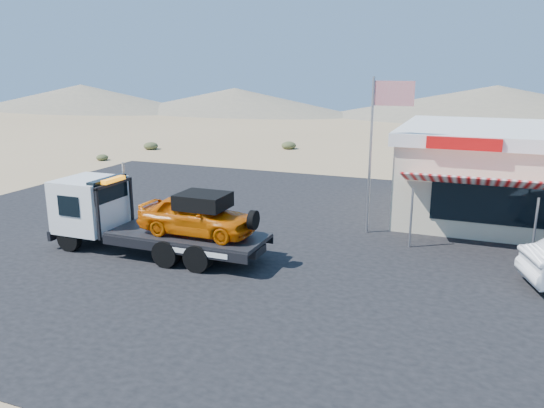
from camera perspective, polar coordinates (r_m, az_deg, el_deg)
The scene contains 7 objects.
ground at distance 18.78m, azimuth -6.99°, elevation -5.36°, with size 120.00×120.00×0.00m, color #9A7F57.
asphalt_lot at distance 20.60m, azimuth 1.91°, elevation -3.42°, with size 32.00×24.00×0.02m, color black.
tow_truck at distance 18.75m, azimuth -12.87°, elevation -1.20°, with size 7.70×2.28×2.57m.
jerky_store at distance 24.91m, azimuth 25.69°, elevation 2.99°, with size 10.40×9.97×3.90m.
flagpole at distance 20.46m, azimuth 11.25°, elevation 6.98°, with size 1.55×0.10×6.00m.
desert_scrub at distance 34.97m, azimuth -18.33°, elevation 3.75°, with size 28.10×34.93×0.64m.
distant_hills at distance 73.09m, azimuth 7.08°, elevation 10.87°, with size 126.00×48.00×4.20m.
Camera 1 is at (8.54, -15.48, 6.33)m, focal length 35.00 mm.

